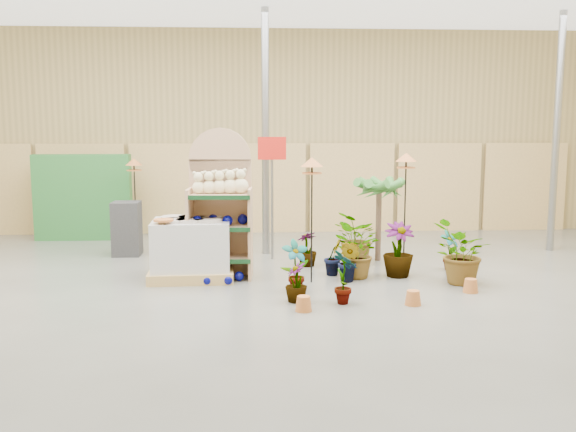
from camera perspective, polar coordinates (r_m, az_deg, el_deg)
The scene contains 24 objects.
room at distance 9.31m, azimuth -1.65°, elevation 6.88°, with size 15.20×12.10×4.70m.
display_shelf at distance 10.24m, azimuth -6.03°, elevation 0.60°, with size 1.02×0.68×2.37m.
teddy_bears at distance 10.08m, azimuth -5.88°, elevation 2.86°, with size 0.88×0.24×0.39m.
gazing_balls_shelf at distance 10.13m, azimuth -6.05°, elevation -0.36°, with size 0.87×0.30×0.17m.
gazing_balls_floor at distance 9.94m, azimuth -5.77°, elevation -5.53°, with size 0.63×0.39×0.15m.
pallet_stack at distance 10.25m, azimuth -8.58°, elevation -2.90°, with size 1.34×1.13×0.97m.
charcoal_planters at distance 12.27m, azimuth -14.14°, elevation -1.09°, with size 0.50×0.50×1.00m.
trellis_stock at distance 14.12m, azimuth -17.76°, elevation 1.59°, with size 2.00×0.30×1.80m, color #286D2D.
offer_sign at distance 11.41m, azimuth -1.43°, elevation 3.88°, with size 0.50×0.08×2.20m.
bird_table_front at distance 9.69m, azimuth 2.14°, elevation 4.42°, with size 0.34×0.34×1.93m.
bird_table_right at distance 10.56m, azimuth 10.46°, elevation 4.79°, with size 0.34×0.34×1.97m.
bird_table_back at distance 13.15m, azimuth -13.53°, elevation 4.46°, with size 0.34×0.34×1.75m.
palm at distance 11.44m, azimuth 8.11°, elevation 2.66°, with size 0.70×0.70×1.59m.
potted_plant_0 at distance 9.32m, azimuth 0.67°, elevation -4.46°, with size 0.40×0.27×0.77m, color #37772C.
potted_plant_1 at distance 9.94m, azimuth 5.44°, elevation -4.04°, with size 0.36×0.29×0.65m, color #37772C.
potted_plant_2 at distance 10.20m, azimuth 5.94°, elevation -3.26°, with size 0.73×0.64×0.82m, color #37772C.
potted_plant_3 at distance 10.39m, azimuth 9.78°, elevation -2.97°, with size 0.49×0.49×0.87m, color #37772C.
potted_plant_4 at distance 11.03m, azimuth 14.13°, elevation -2.97°, with size 0.36×0.24×0.68m, color #37772C.
potted_plant_5 at distance 10.40m, azimuth 4.06°, elevation -3.60°, with size 0.33×0.27×0.61m, color #37772C.
potted_plant_6 at distance 11.20m, azimuth 6.24°, elevation -1.98°, with size 0.83×0.72×0.92m, color #37772C.
potted_plant_7 at distance 8.82m, azimuth 0.74°, elevation -5.92°, with size 0.31×0.31×0.55m, color #37772C.
potted_plant_8 at distance 8.73m, azimuth 5.00°, elevation -5.39°, with size 0.40×0.27×0.76m, color #37772C.
potted_plant_10 at distance 10.07m, azimuth 15.23°, elevation -3.22°, with size 0.87×0.76×0.97m, color #37772C.
potted_plant_11 at distance 11.02m, azimuth 1.72°, elevation -2.94°, with size 0.34×0.34×0.60m, color #37772C.
Camera 1 is at (-0.27, -8.39, 2.42)m, focal length 40.00 mm.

